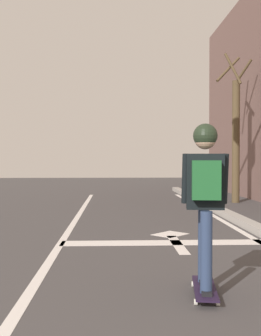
{
  "coord_description": "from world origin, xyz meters",
  "views": [
    {
      "loc": [
        0.93,
        0.73,
        1.31
      ],
      "look_at": [
        1.2,
        7.56,
        1.16
      ],
      "focal_mm": 44.66,
      "sensor_mm": 36.0,
      "label": 1
    }
  ],
  "objects_px": {
    "skateboard": "(205,289)",
    "traffic_signal_mast": "(232,12)",
    "roadside_tree": "(236,135)",
    "skater": "(205,185)"
  },
  "relations": [
    {
      "from": "traffic_signal_mast",
      "to": "roadside_tree",
      "type": "bearing_deg",
      "value": 72.57
    },
    {
      "from": "skateboard",
      "to": "roadside_tree",
      "type": "height_order",
      "value": "roadside_tree"
    },
    {
      "from": "skateboard",
      "to": "traffic_signal_mast",
      "type": "relative_size",
      "value": 0.14
    },
    {
      "from": "skateboard",
      "to": "traffic_signal_mast",
      "type": "distance_m",
      "value": 5.89
    },
    {
      "from": "skater",
      "to": "roadside_tree",
      "type": "xyz_separation_m",
      "value": [
        2.79,
        8.5,
        0.98
      ]
    },
    {
      "from": "skater",
      "to": "skateboard",
      "type": "bearing_deg",
      "value": 81.78
    },
    {
      "from": "traffic_signal_mast",
      "to": "skateboard",
      "type": "bearing_deg",
      "value": -108.98
    },
    {
      "from": "skateboard",
      "to": "skater",
      "type": "height_order",
      "value": "skater"
    },
    {
      "from": "traffic_signal_mast",
      "to": "roadside_tree",
      "type": "height_order",
      "value": "traffic_signal_mast"
    },
    {
      "from": "roadside_tree",
      "to": "traffic_signal_mast",
      "type": "bearing_deg",
      "value": -107.43
    }
  ]
}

